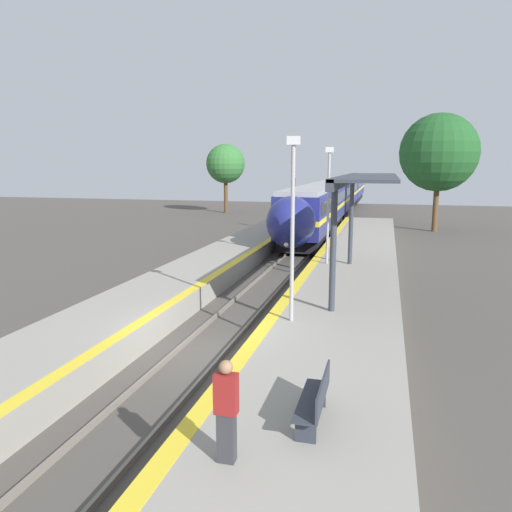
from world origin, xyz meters
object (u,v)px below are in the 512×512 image
train (338,195)px  railway_signal (293,199)px  lamppost_near (293,218)px  lamppost_mid (328,198)px  platform_bench (316,399)px  person_waiting (226,410)px

train → railway_signal: (-2.32, -14.69, 0.44)m
lamppost_near → lamppost_mid: 9.13m
lamppost_near → train: bearing=93.5°
lamppost_near → lamppost_mid: (0.00, 9.13, 0.00)m
platform_bench → railway_signal: railway_signal is taller
lamppost_near → lamppost_mid: size_ratio=1.00×
railway_signal → lamppost_near: lamppost_near is taller
train → platform_bench: (4.04, -46.89, -0.92)m
lamppost_mid → lamppost_near: bearing=-90.0°
train → person_waiting: bearing=-86.7°
train → lamppost_near: size_ratio=10.96×
train → lamppost_mid: (2.48, -31.90, 1.70)m
train → person_waiting: 48.50m
lamppost_mid → platform_bench: bearing=-84.1°
lamppost_mid → train: bearing=94.5°
railway_signal → train: bearing=81.0°
platform_bench → lamppost_mid: (-1.56, 14.99, 2.62)m
train → lamppost_near: bearing=-86.5°
lamppost_near → platform_bench: bearing=-75.1°
train → platform_bench: bearing=-85.1°
train → platform_bench: 47.08m
railway_signal → lamppost_near: size_ratio=0.82×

